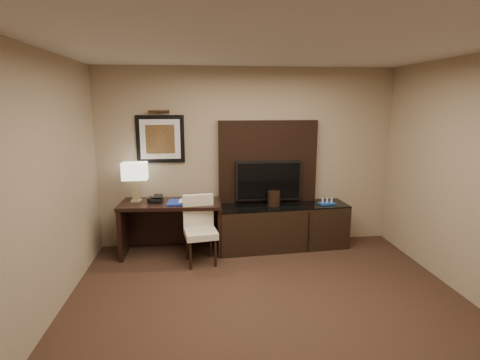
{
  "coord_description": "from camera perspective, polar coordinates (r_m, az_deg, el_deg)",
  "views": [
    {
      "loc": [
        -0.71,
        -3.13,
        2.18
      ],
      "look_at": [
        -0.19,
        1.8,
        1.15
      ],
      "focal_mm": 28.0,
      "sensor_mm": 36.0,
      "label": 1
    }
  ],
  "objects": [
    {
      "name": "floor",
      "position": [
        3.88,
        6.08,
        -22.58
      ],
      "size": [
        4.5,
        5.0,
        0.01
      ],
      "primitive_type": "cube",
      "color": "#331F17",
      "rests_on": "ground"
    },
    {
      "name": "ceiling",
      "position": [
        3.25,
        7.18,
        20.84
      ],
      "size": [
        4.5,
        5.0,
        0.01
      ],
      "primitive_type": "cube",
      "color": "silver",
      "rests_on": "wall_back"
    },
    {
      "name": "wall_back",
      "position": [
        5.74,
        1.16,
        3.42
      ],
      "size": [
        4.5,
        0.01,
        2.7
      ],
      "primitive_type": "cube",
      "color": "tan",
      "rests_on": "floor"
    },
    {
      "name": "wall_left",
      "position": [
        3.58,
        -31.27,
        -3.41
      ],
      "size": [
        0.01,
        5.0,
        2.7
      ],
      "primitive_type": "cube",
      "color": "tan",
      "rests_on": "floor"
    },
    {
      "name": "desk",
      "position": [
        5.59,
        -10.33,
        -7.16
      ],
      "size": [
        1.48,
        0.71,
        0.77
      ],
      "primitive_type": "cube",
      "rotation": [
        0.0,
        0.0,
        -0.06
      ],
      "color": "black",
      "rests_on": "floor"
    },
    {
      "name": "credenza",
      "position": [
        5.76,
        6.55,
        -7.01
      ],
      "size": [
        1.98,
        0.68,
        0.67
      ],
      "primitive_type": "cube",
      "rotation": [
        0.0,
        0.0,
        0.08
      ],
      "color": "black",
      "rests_on": "floor"
    },
    {
      "name": "tv_wall_panel",
      "position": [
        5.73,
        4.21,
        2.58
      ],
      "size": [
        1.5,
        0.12,
        1.3
      ],
      "primitive_type": "cube",
      "color": "black",
      "rests_on": "wall_back"
    },
    {
      "name": "tv",
      "position": [
        5.68,
        4.35,
        -0.07
      ],
      "size": [
        1.0,
        0.08,
        0.6
      ],
      "primitive_type": "cube",
      "color": "black",
      "rests_on": "tv_wall_panel"
    },
    {
      "name": "artwork",
      "position": [
        5.66,
        -12.03,
        6.11
      ],
      "size": [
        0.7,
        0.04,
        0.7
      ],
      "primitive_type": "cube",
      "color": "black",
      "rests_on": "wall_back"
    },
    {
      "name": "picture_light",
      "position": [
        5.6,
        -12.25,
        10.15
      ],
      "size": [
        0.04,
        0.04,
        0.3
      ],
      "primitive_type": "cylinder",
      "color": "#3D2613",
      "rests_on": "wall_back"
    },
    {
      "name": "desk_chair",
      "position": [
        5.17,
        -6.02,
        -7.98
      ],
      "size": [
        0.49,
        0.55,
        0.88
      ],
      "primitive_type": null,
      "rotation": [
        0.0,
        0.0,
        0.16
      ],
      "color": "#EEE4C6",
      "rests_on": "floor"
    },
    {
      "name": "table_lamp",
      "position": [
        5.58,
        -15.68,
        -0.02
      ],
      "size": [
        0.4,
        0.26,
        0.62
      ],
      "primitive_type": null,
      "rotation": [
        0.0,
        0.0,
        -0.1
      ],
      "color": "#998B5F",
      "rests_on": "desk"
    },
    {
      "name": "desk_phone",
      "position": [
        5.5,
        -12.74,
        -2.86
      ],
      "size": [
        0.21,
        0.19,
        0.1
      ],
      "primitive_type": null,
      "rotation": [
        0.0,
        0.0,
        -0.12
      ],
      "color": "black",
      "rests_on": "desk"
    },
    {
      "name": "blue_folder",
      "position": [
        5.42,
        -9.66,
        -3.38
      ],
      "size": [
        0.27,
        0.34,
        0.02
      ],
      "primitive_type": "cube",
      "rotation": [
        0.0,
        0.0,
        -0.06
      ],
      "color": "navy",
      "rests_on": "desk"
    },
    {
      "name": "book",
      "position": [
        5.45,
        -9.31,
        -2.14
      ],
      "size": [
        0.17,
        0.04,
        0.23
      ],
      "primitive_type": "imported",
      "rotation": [
        0.0,
        0.0,
        -0.09
      ],
      "color": "#B1AA8B",
      "rests_on": "desk"
    },
    {
      "name": "ice_bucket",
      "position": [
        5.6,
        5.18,
        -2.82
      ],
      "size": [
        0.19,
        0.19,
        0.21
      ],
      "primitive_type": "cylinder",
      "rotation": [
        0.0,
        0.0,
        -0.0
      ],
      "color": "black",
      "rests_on": "credenza"
    },
    {
      "name": "minibar_tray",
      "position": [
        5.82,
        13.13,
        -3.18
      ],
      "size": [
        0.26,
        0.18,
        0.09
      ],
      "primitive_type": null,
      "rotation": [
        0.0,
        0.0,
        0.16
      ],
      "color": "#1947A5",
      "rests_on": "credenza"
    }
  ]
}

